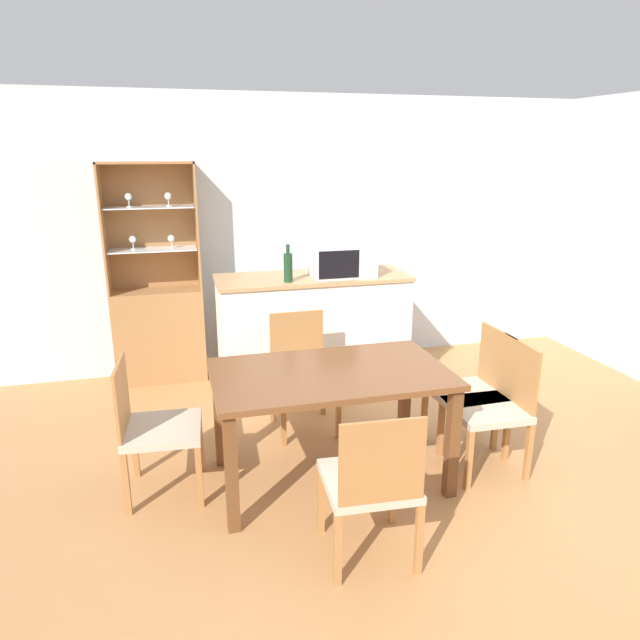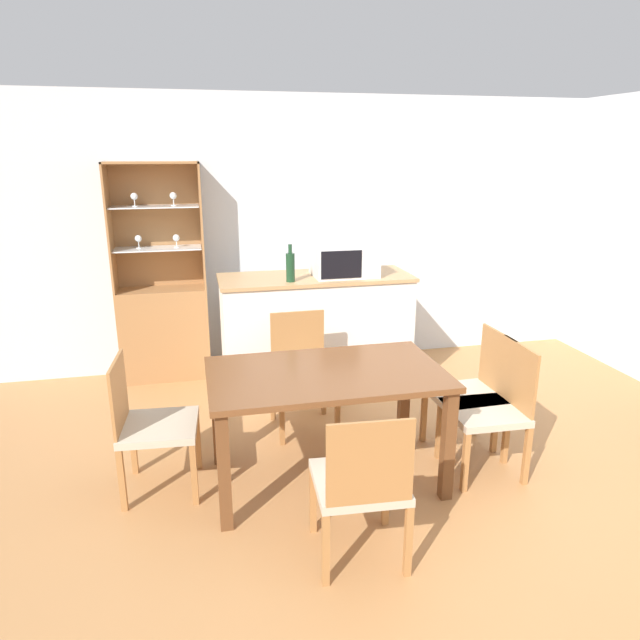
{
  "view_description": "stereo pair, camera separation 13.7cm",
  "coord_description": "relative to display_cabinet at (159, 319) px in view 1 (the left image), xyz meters",
  "views": [
    {
      "loc": [
        -1.55,
        -2.74,
        2.05
      ],
      "look_at": [
        -0.52,
        1.15,
        0.85
      ],
      "focal_mm": 32.0,
      "sensor_mm": 36.0,
      "label": 1
    },
    {
      "loc": [
        -1.42,
        -2.77,
        2.05
      ],
      "look_at": [
        -0.52,
        1.15,
        0.85
      ],
      "focal_mm": 32.0,
      "sensor_mm": 36.0,
      "label": 2
    }
  ],
  "objects": [
    {
      "name": "wall_back",
      "position": [
        1.7,
        0.19,
        0.7
      ],
      "size": [
        6.8,
        0.06,
        2.55
      ],
      "color": "silver",
      "rests_on": "ground_plane"
    },
    {
      "name": "dining_chair_head_near",
      "position": [
        1.04,
        -2.82,
        -0.14
      ],
      "size": [
        0.48,
        0.48,
        0.87
      ],
      "rotation": [
        0.0,
        0.0,
        -0.06
      ],
      "color": "#C1B299",
      "rests_on": "ground_plane"
    },
    {
      "name": "dining_table",
      "position": [
        1.05,
        -2.05,
        0.06
      ],
      "size": [
        1.45,
        0.85,
        0.75
      ],
      "color": "brown",
      "rests_on": "ground_plane"
    },
    {
      "name": "dining_chair_head_far",
      "position": [
        1.05,
        -1.28,
        -0.14
      ],
      "size": [
        0.46,
        0.46,
        0.87
      ],
      "rotation": [
        0.0,
        0.0,
        3.16
      ],
      "color": "#C1B299",
      "rests_on": "ground_plane"
    },
    {
      "name": "dining_chair_side_left_far",
      "position": [
        -0.02,
        -1.92,
        -0.14
      ],
      "size": [
        0.49,
        0.49,
        0.87
      ],
      "rotation": [
        0.0,
        0.0,
        -1.64
      ],
      "color": "#C1B299",
      "rests_on": "ground_plane"
    },
    {
      "name": "microwave",
      "position": [
        1.55,
        -0.57,
        0.57
      ],
      "size": [
        0.53,
        0.4,
        0.27
      ],
      "color": "silver",
      "rests_on": "kitchen_counter"
    },
    {
      "name": "kitchen_counter",
      "position": [
        1.31,
        -0.54,
        -0.07
      ],
      "size": [
        1.65,
        0.63,
        1.02
      ],
      "color": "white",
      "rests_on": "ground_plane"
    },
    {
      "name": "dining_chair_side_right_near",
      "position": [
        2.11,
        -2.18,
        -0.14
      ],
      "size": [
        0.47,
        0.47,
        0.87
      ],
      "rotation": [
        0.0,
        0.0,
        1.54
      ],
      "color": "#C1B299",
      "rests_on": "ground_plane"
    },
    {
      "name": "display_cabinet",
      "position": [
        0.0,
        0.0,
        0.0
      ],
      "size": [
        0.8,
        0.34,
        1.96
      ],
      "color": "#A37042",
      "rests_on": "ground_plane"
    },
    {
      "name": "dining_chair_side_right_far",
      "position": [
        2.11,
        -1.92,
        -0.14
      ],
      "size": [
        0.46,
        0.46,
        0.87
      ],
      "rotation": [
        0.0,
        0.0,
        1.59
      ],
      "color": "#C1B299",
      "rests_on": "ground_plane"
    },
    {
      "name": "ground_plane",
      "position": [
        1.7,
        -2.44,
        -0.58
      ],
      "size": [
        18.0,
        18.0,
        0.0
      ],
      "primitive_type": "plane",
      "color": "#B27A47"
    },
    {
      "name": "wine_bottle",
      "position": [
        1.06,
        -0.71,
        0.56
      ],
      "size": [
        0.07,
        0.07,
        0.31
      ],
      "color": "#193D23",
      "rests_on": "kitchen_counter"
    }
  ]
}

